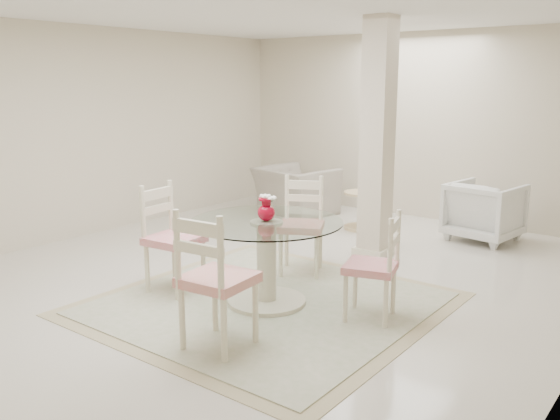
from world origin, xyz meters
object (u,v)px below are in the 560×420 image
Objects in this scene: dining_table at (267,262)px; dining_chair_west at (168,230)px; side_table at (362,212)px; armchair_white at (484,211)px; dining_chair_south at (211,270)px; recliner_taupe at (296,191)px; dining_chair_east at (379,259)px; dining_chair_north at (302,218)px; column at (377,140)px; red_vase at (266,208)px.

dining_table is 1.18× the size of dining_chair_west.
dining_chair_west reaches higher than side_table.
dining_chair_west is 1.39× the size of armchair_white.
dining_table is 1.05m from dining_chair_south.
recliner_taupe is (-2.30, 4.23, -0.28)m from dining_chair_south.
side_table is at bearing 24.08° from armchair_white.
dining_chair_north is (-1.28, 0.69, 0.05)m from dining_chair_east.
side_table is at bearing -81.23° from dining_chair_south.
dining_chair_north is at bearing -78.20° from side_table.
dining_chair_east is at bearing 16.32° from dining_table.
dining_chair_south is at bearing -85.05° from column.
column is 2.48× the size of recliner_taupe.
dining_chair_north is 1.36× the size of armchair_white.
column is 3.26× the size of armchair_white.
dining_table is at bearing 84.84° from armchair_white.
red_vase is (-0.02, -1.98, -0.45)m from column.
recliner_taupe is (-1.04, 3.52, -0.25)m from dining_chair_west.
red_vase is 3.86m from recliner_taupe.
dining_table is at bearing -90.06° from dining_chair_east.
column is 2.61× the size of dining_chair_east.
dining_chair_east is 0.90× the size of dining_chair_west.
recliner_taupe is (-2.03, 3.24, -0.05)m from dining_table.
red_vase is (0.00, 0.00, 0.50)m from dining_table.
armchair_white reaches higher than recliner_taupe.
column is 1.92m from armchair_white.
dining_chair_south is (0.27, -0.99, 0.24)m from dining_table.
dining_chair_west is at bearing -146.11° from dining_chair_north.
armchair_white is at bearing 76.93° from dining_table.
dining_table reaches higher than recliner_taupe.
dining_chair_east is (0.98, 0.28, -0.35)m from red_vase.
dining_chair_east is at bearing -124.09° from dining_chair_south.
dining_chair_north reaches higher than dining_table.
dining_table is at bearing -100.25° from dining_chair_north.
side_table is at bearing 74.45° from dining_chair_north.
dining_chair_east is 0.92× the size of dining_chair_north.
armchair_white reaches higher than side_table.
dining_chair_west is 3.31m from side_table.
red_vase is 0.21× the size of dining_chair_west.
dining_chair_north is at bearing 107.10° from dining_table.
dining_chair_west is 3.68m from recliner_taupe.
armchair_white is at bearing 166.80° from dining_chair_east.
armchair_white is at bearing 38.63° from dining_chair_north.
dining_chair_west is at bearing 117.56° from recliner_taupe.
column is at bearing 89.54° from red_vase.
side_table is (-1.00, 3.99, -0.40)m from dining_chair_south.
dining_chair_south is at bearing 129.61° from recliner_taupe.
column is 2.40× the size of dining_chair_north.
dining_table reaches higher than side_table.
dining_chair_west reaches higher than dining_table.
dining_chair_south is 4.83m from recliner_taupe.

